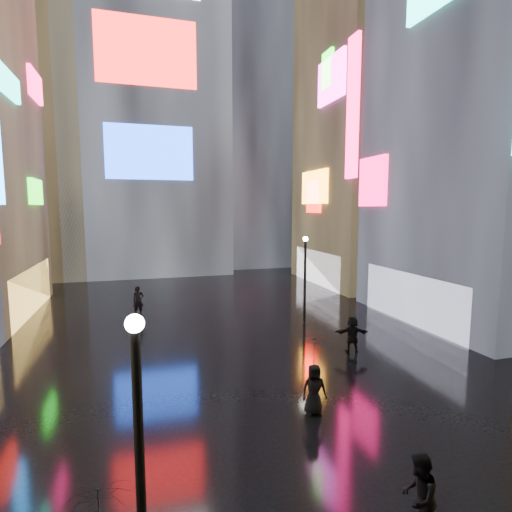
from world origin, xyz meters
name	(u,v)px	position (x,y,z in m)	size (l,w,h in m)	color
ground	(217,325)	(0.00, 20.00, 0.00)	(140.00, 140.00, 0.00)	black
building_right_mid	(493,68)	(15.98, 17.01, 14.99)	(10.28, 13.70, 30.00)	black
building_right_far	(369,128)	(15.98, 30.00, 13.98)	(10.28, 12.00, 28.00)	black
tower_main	(145,76)	(-3.00, 43.97, 21.01)	(16.00, 14.20, 42.00)	black
tower_flank_right	(247,124)	(9.00, 46.00, 17.00)	(12.00, 12.00, 34.00)	black
tower_flank_left	(31,144)	(-14.00, 42.00, 13.00)	(10.00, 10.00, 26.00)	black
lamp_near	(139,450)	(-4.42, 3.74, 2.94)	(0.30, 0.30, 5.20)	black
lamp_far	(305,275)	(4.98, 18.71, 2.94)	(0.30, 0.30, 5.20)	black
pedestrian_1	(419,497)	(1.03, 3.72, 0.93)	(0.91, 0.71, 1.87)	black
pedestrian_4	(314,389)	(1.12, 8.98, 0.85)	(0.83, 0.54, 1.69)	black
pedestrian_5	(352,334)	(5.29, 13.73, 0.87)	(1.61, 0.51, 1.74)	black
pedestrian_6	(138,301)	(-4.44, 23.35, 0.96)	(0.70, 0.46, 1.92)	black
umbrella_2	(315,351)	(1.12, 8.98, 2.16)	(1.03, 1.05, 0.94)	black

